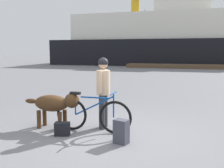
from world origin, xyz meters
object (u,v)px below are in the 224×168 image
at_px(bicycle, 92,115).
at_px(sailboat_moored, 210,61).
at_px(handbag_pannier, 62,129).
at_px(ferry_boat, 161,41).
at_px(backpack, 121,132).
at_px(dog, 55,104).
at_px(person_cyclist, 103,86).

xyz_separation_m(bicycle, sailboat_moored, (4.52, 29.65, 0.09)).
height_order(handbag_pannier, ferry_boat, ferry_boat).
height_order(ferry_boat, sailboat_moored, ferry_boat).
distance_m(backpack, sailboat_moored, 30.41).
relative_size(dog, handbag_pannier, 4.42).
relative_size(bicycle, sailboat_moored, 0.25).
height_order(dog, ferry_boat, ferry_boat).
bearing_deg(person_cyclist, dog, -162.15).
xyz_separation_m(dog, backpack, (1.76, -0.55, -0.35)).
bearing_deg(person_cyclist, backpack, -53.11).
xyz_separation_m(bicycle, handbag_pannier, (-0.54, -0.42, -0.26)).
bearing_deg(ferry_boat, backpack, -85.41).
relative_size(person_cyclist, dog, 1.19).
bearing_deg(person_cyclist, sailboat_moored, 81.48).
bearing_deg(sailboat_moored, bicycle, -98.67).
xyz_separation_m(backpack, sailboat_moored, (3.71, 30.18, 0.25)).
xyz_separation_m(person_cyclist, handbag_pannier, (-0.68, -0.79, -0.86)).
bearing_deg(bicycle, sailboat_moored, 81.33).
height_order(backpack, sailboat_moored, sailboat_moored).
bearing_deg(sailboat_moored, backpack, -97.01).
height_order(handbag_pannier, sailboat_moored, sailboat_moored).
distance_m(ferry_boat, sailboat_moored, 6.65).
distance_m(bicycle, ferry_boat, 28.99).
bearing_deg(handbag_pannier, backpack, -4.39).
bearing_deg(handbag_pannier, ferry_boat, 91.97).
bearing_deg(dog, handbag_pannier, -47.30).
xyz_separation_m(bicycle, backpack, (0.81, -0.53, -0.16)).
relative_size(bicycle, backpack, 3.72).
bearing_deg(ferry_boat, dog, -88.82).
distance_m(bicycle, backpack, 0.98).
distance_m(bicycle, dog, 0.97).
xyz_separation_m(person_cyclist, backpack, (0.67, -0.90, -0.76)).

